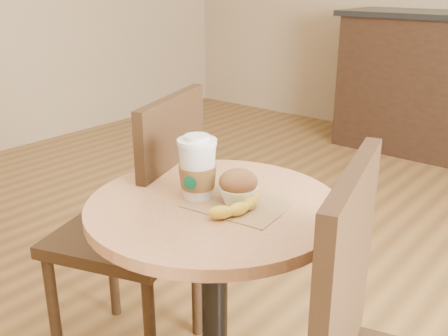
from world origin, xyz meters
The scene contains 6 objects.
cafe_table centered at (0.02, 0.11, 0.51)m, with size 0.64×0.64×0.75m.
chair_left centered at (-0.38, 0.21, 0.52)m, with size 0.53×0.53×0.96m.
kraft_bag centered at (0.07, 0.13, 0.75)m, with size 0.24×0.18×0.00m, color olive.
coffee_cup centered at (-0.04, 0.10, 0.82)m, with size 0.10×0.10×0.17m.
muffin centered at (0.07, 0.14, 0.80)m, with size 0.10×0.10×0.09m.
banana centered at (0.06, 0.12, 0.77)m, with size 0.17×0.22×0.03m, color gold, non-canonical shape.
Camera 1 is at (0.80, -0.81, 1.28)m, focal length 42.00 mm.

